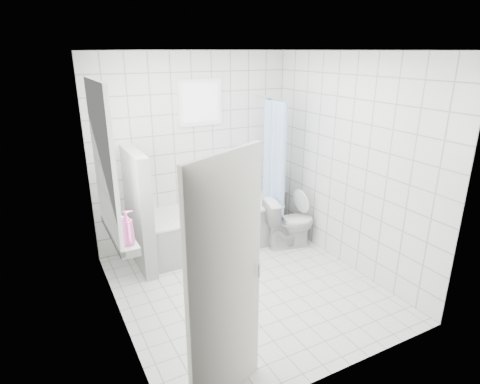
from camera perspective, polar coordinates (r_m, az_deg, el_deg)
ground at (r=4.79m, az=0.95°, el=-13.38°), size 3.00×3.00×0.00m
ceiling at (r=4.02m, az=1.17°, el=19.51°), size 3.00×3.00×0.00m
wall_back at (r=5.54m, az=-6.51°, el=5.79°), size 2.80×0.02×2.60m
wall_front at (r=3.09m, az=14.68°, el=-6.02°), size 2.80×0.02×2.60m
wall_left at (r=3.79m, az=-17.83°, el=-1.52°), size 0.02×3.00×2.60m
wall_right at (r=5.03m, az=15.19°, el=3.83°), size 0.02×3.00×2.60m
window_left at (r=3.99m, az=-18.46°, el=3.99°), size 0.01×0.90×1.40m
window_back at (r=5.42m, az=-5.59°, el=12.52°), size 0.50×0.01×0.50m
window_sill at (r=4.24m, az=-16.80°, el=-5.59°), size 0.18×1.02×0.08m
door at (r=2.93m, az=-2.00°, el=-13.60°), size 0.74×0.39×2.00m
bathtub at (r=5.57m, az=-3.94°, el=-5.06°), size 1.87×0.77×0.58m
partition_wall at (r=5.06m, az=-14.22°, el=-2.59°), size 0.15×0.85×1.50m
tiled_ledge at (r=6.30m, az=4.97°, el=-2.24°), size 0.40×0.24×0.55m
toilet at (r=5.59m, az=7.04°, el=-4.35°), size 0.76×0.54×0.70m
curtain_rod at (r=5.49m, az=4.32°, el=13.16°), size 0.02×0.80×0.02m
shower_curtain at (r=5.55m, az=4.80°, el=3.75°), size 0.14×0.48×1.78m
tub_faucet at (r=5.69m, az=-4.53°, el=1.52°), size 0.18×0.06×0.06m
sill_bottles at (r=4.08m, az=-16.58°, el=-3.93°), size 0.17×0.78×0.33m
ledge_bottles at (r=6.14m, az=4.98°, el=1.01°), size 0.16×0.18×0.24m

